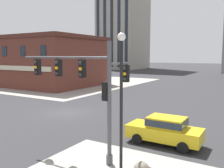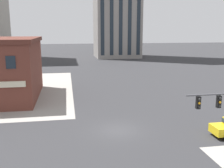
# 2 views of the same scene
# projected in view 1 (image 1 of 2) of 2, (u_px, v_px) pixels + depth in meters

# --- Properties ---
(ground_plane) EXTENTS (320.00, 320.00, 0.00)m
(ground_plane) POSITION_uv_depth(u_px,v_px,m) (67.00, 113.00, 22.99)
(ground_plane) COLOR #2D2D30
(sidewalk_far_corner) EXTENTS (32.00, 32.00, 0.02)m
(sidewalk_far_corner) POSITION_uv_depth(u_px,v_px,m) (58.00, 82.00, 50.24)
(sidewalk_far_corner) COLOR gray
(sidewalk_far_corner) RESTS_ON ground
(traffic_signal_main) EXTENTS (5.88, 2.09, 5.98)m
(traffic_signal_main) POSITION_uv_depth(u_px,v_px,m) (89.00, 85.00, 12.49)
(traffic_signal_main) COLOR #4C4C51
(traffic_signal_main) RESTS_ON ground
(street_lamp_corner_near) EXTENTS (0.36, 0.36, 6.28)m
(street_lamp_corner_near) POSITION_uv_depth(u_px,v_px,m) (121.00, 89.00, 10.86)
(street_lamp_corner_near) COLOR black
(street_lamp_corner_near) RESTS_ON ground
(car_main_southbound_far) EXTENTS (4.40, 1.90, 1.68)m
(car_main_southbound_far) POSITION_uv_depth(u_px,v_px,m) (165.00, 129.00, 14.75)
(car_main_southbound_far) COLOR gold
(car_main_southbound_far) RESTS_ON ground
(storefront_block_near_corner) EXTENTS (26.44, 14.53, 8.58)m
(storefront_block_near_corner) POSITION_uv_depth(u_px,v_px,m) (31.00, 61.00, 46.54)
(storefront_block_near_corner) COLOR brown
(storefront_block_near_corner) RESTS_ON ground
(residential_tower_skyline_left) EXTENTS (15.57, 19.04, 52.92)m
(residential_tower_skyline_left) POSITION_uv_depth(u_px,v_px,m) (124.00, 2.00, 97.83)
(residential_tower_skyline_left) COLOR #9E998E
(residential_tower_skyline_left) RESTS_ON ground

